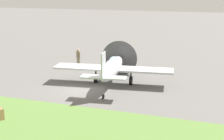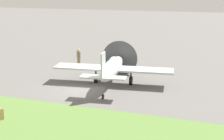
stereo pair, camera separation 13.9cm
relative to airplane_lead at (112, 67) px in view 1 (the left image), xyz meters
name	(u,v)px [view 1 (the left image)]	position (x,y,z in m)	size (l,w,h in m)	color
ground_plane	(89,88)	(-1.34, -1.31, -1.36)	(160.00, 160.00, 0.00)	#605E5B
airplane_lead	(112,67)	(0.00, 0.00, 0.00)	(9.17, 7.29, 3.25)	#B2B7BC
ground_crew_chief	(78,58)	(-4.72, 4.21, -0.45)	(0.50, 0.45, 1.73)	#847A5B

